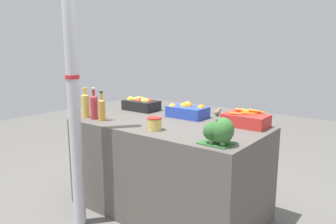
{
  "coord_description": "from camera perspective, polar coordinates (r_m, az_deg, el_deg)",
  "views": [
    {
      "loc": [
        1.71,
        -2.23,
        1.49
      ],
      "look_at": [
        0.0,
        0.0,
        0.93
      ],
      "focal_mm": 35.0,
      "sensor_mm": 36.0,
      "label": 1
    }
  ],
  "objects": [
    {
      "name": "sparrow_bird",
      "position": [
        2.25,
        8.65,
        -0.02
      ],
      "size": [
        0.05,
        0.14,
        0.05
      ],
      "rotation": [
        0.0,
        0.0,
        1.73
      ],
      "color": "#4C3D2D",
      "rests_on": "broccoli_pile"
    },
    {
      "name": "broccoli_pile",
      "position": [
        2.26,
        9.25,
        -3.41
      ],
      "size": [
        0.24,
        0.19,
        0.2
      ],
      "color": "#2D602D",
      "rests_on": "market_table"
    },
    {
      "name": "apple_crate",
      "position": [
        3.49,
        -4.77,
        1.44
      ],
      "size": [
        0.37,
        0.23,
        0.14
      ],
      "color": "black",
      "rests_on": "market_table"
    },
    {
      "name": "juice_bottle_golden",
      "position": [
        3.2,
        -14.16,
        1.23
      ],
      "size": [
        0.07,
        0.07,
        0.28
      ],
      "color": "gold",
      "rests_on": "market_table"
    },
    {
      "name": "pickle_jar",
      "position": [
        2.64,
        -2.36,
        -2.03
      ],
      "size": [
        0.12,
        0.12,
        0.11
      ],
      "color": "#DBBC56",
      "rests_on": "market_table"
    },
    {
      "name": "market_table",
      "position": [
        3.01,
        0.0,
        -9.65
      ],
      "size": [
        1.69,
        0.89,
        0.83
      ],
      "primitive_type": "cube",
      "color": "#56514C",
      "rests_on": "ground_plane"
    },
    {
      "name": "carrot_crate",
      "position": [
        2.84,
        13.44,
        -1.3
      ],
      "size": [
        0.37,
        0.23,
        0.14
      ],
      "color": "red",
      "rests_on": "market_table"
    },
    {
      "name": "juice_bottle_ruby",
      "position": [
        3.11,
        -12.77,
        1.04
      ],
      "size": [
        0.07,
        0.07,
        0.29
      ],
      "color": "#B2333D",
      "rests_on": "market_table"
    },
    {
      "name": "juice_bottle_amber",
      "position": [
        3.03,
        -11.46,
        0.6
      ],
      "size": [
        0.06,
        0.06,
        0.27
      ],
      "color": "gold",
      "rests_on": "market_table"
    },
    {
      "name": "ground_plane",
      "position": [
        3.18,
        0.0,
        -16.65
      ],
      "size": [
        10.0,
        10.0,
        0.0
      ],
      "primitive_type": "plane",
      "color": "#605E59"
    },
    {
      "name": "support_pole",
      "position": [
        2.72,
        -16.2,
        3.54
      ],
      "size": [
        0.11,
        0.11,
        2.29
      ],
      "color": "#B7BABF",
      "rests_on": "ground_plane"
    },
    {
      "name": "orange_crate",
      "position": [
        3.13,
        3.47,
        0.27
      ],
      "size": [
        0.37,
        0.23,
        0.14
      ],
      "color": "#2847B7",
      "rests_on": "market_table"
    }
  ]
}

